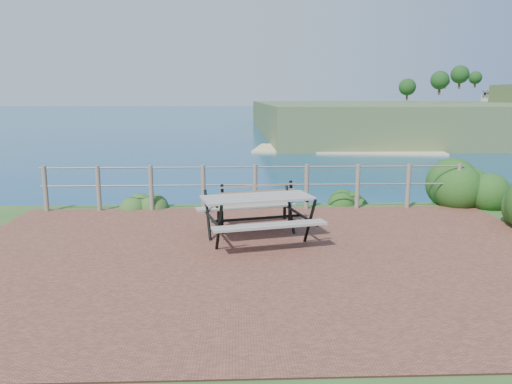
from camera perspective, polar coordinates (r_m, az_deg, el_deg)
ground at (r=7.97m, az=0.82°, el=-7.42°), size 10.00×7.00×0.12m
ocean at (r=207.57m, az=-2.18°, el=10.12°), size 1200.00×1200.00×0.00m
safety_railing at (r=11.08m, az=-0.10°, el=0.84°), size 9.40×0.10×1.00m
picnic_table at (r=8.62m, az=0.15°, el=-2.51°), size 2.00×1.59×0.79m
park_bench at (r=9.85m, az=-0.19°, el=-0.48°), size 1.56×0.78×0.85m
shrub_right_edge at (r=12.59m, az=23.01°, el=-1.48°), size 1.25×1.25×1.77m
shrub_lip_west at (r=11.68m, az=-12.89°, el=-1.79°), size 0.83×0.83×0.60m
shrub_lip_east at (r=12.21m, az=10.62°, el=-1.16°), size 0.73×0.73×0.46m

